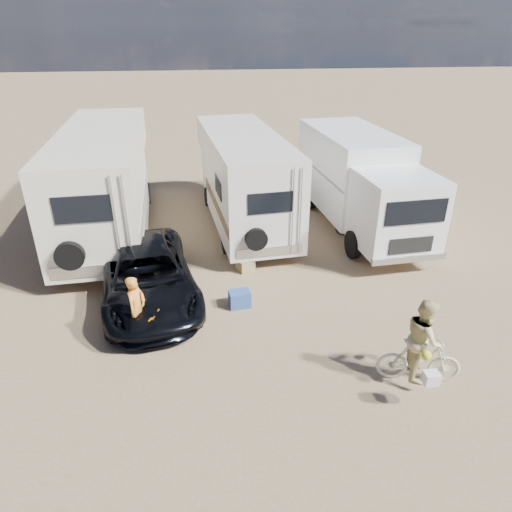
{
  "coord_description": "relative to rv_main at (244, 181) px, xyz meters",
  "views": [
    {
      "loc": [
        -1.66,
        -8.09,
        6.62
      ],
      "look_at": [
        -0.32,
        2.28,
        1.3
      ],
      "focal_mm": 32.24,
      "sensor_mm": 36.0,
      "label": 1
    }
  ],
  "objects": [
    {
      "name": "rv_main",
      "position": [
        0.0,
        0.0,
        0.0
      ],
      "size": [
        3.04,
        7.55,
        3.27
      ],
      "primitive_type": null,
      "rotation": [
        0.0,
        0.0,
        0.1
      ],
      "color": "white",
      "rests_on": "ground"
    },
    {
      "name": "bike_parked",
      "position": [
        3.88,
        -1.52,
        -1.17
      ],
      "size": [
        1.82,
        0.78,
        0.93
      ],
      "primitive_type": "imported",
      "rotation": [
        0.0,
        0.0,
        1.47
      ],
      "color": "black",
      "rests_on": "ground"
    },
    {
      "name": "box_truck",
      "position": [
        4.0,
        -0.83,
        -0.02
      ],
      "size": [
        2.93,
        7.51,
        3.23
      ],
      "primitive_type": null,
      "rotation": [
        0.0,
        0.0,
        0.07
      ],
      "color": "white",
      "rests_on": "ground"
    },
    {
      "name": "bike_woman",
      "position": [
        2.64,
        -8.71,
        -1.13
      ],
      "size": [
        1.75,
        0.85,
        1.01
      ],
      "primitive_type": "imported",
      "rotation": [
        0.0,
        0.0,
        1.34
      ],
      "color": "beige",
      "rests_on": "ground"
    },
    {
      "name": "rider_woman",
      "position": [
        2.64,
        -8.71,
        -0.75
      ],
      "size": [
        0.84,
        0.99,
        1.76
      ],
      "primitive_type": "imported",
      "rotation": [
        0.0,
        0.0,
        1.34
      ],
      "color": "#D0C485",
      "rests_on": "ground"
    },
    {
      "name": "ground",
      "position": [
        0.08,
        -7.47,
        -1.63
      ],
      "size": [
        140.0,
        140.0,
        0.0
      ],
      "primitive_type": "plane",
      "color": "#917656",
      "rests_on": "ground"
    },
    {
      "name": "crate",
      "position": [
        -0.36,
        -3.52,
        -1.45
      ],
      "size": [
        0.59,
        0.59,
        0.36
      ],
      "primitive_type": "cube",
      "rotation": [
        0.0,
        0.0,
        0.39
      ],
      "color": "olive",
      "rests_on": "ground"
    },
    {
      "name": "cooler",
      "position": [
        -0.71,
        -5.46,
        -1.42
      ],
      "size": [
        0.59,
        0.46,
        0.44
      ],
      "primitive_type": "cube",
      "rotation": [
        0.0,
        0.0,
        0.13
      ],
      "color": "#2E4D94",
      "rests_on": "ground"
    },
    {
      "name": "bike_man",
      "position": [
        -3.12,
        -6.67,
        -1.2
      ],
      "size": [
        1.75,
        1.2,
        0.87
      ],
      "primitive_type": "imported",
      "rotation": [
        0.0,
        0.0,
        1.15
      ],
      "color": "#C36B01",
      "rests_on": "ground"
    },
    {
      "name": "rider_man",
      "position": [
        -3.12,
        -6.67,
        -0.87
      ],
      "size": [
        0.56,
        0.66,
        1.53
      ],
      "primitive_type": "imported",
      "rotation": [
        0.0,
        0.0,
        1.15
      ],
      "color": "orange",
      "rests_on": "ground"
    },
    {
      "name": "rv_left",
      "position": [
        -4.73,
        -0.04,
        0.12
      ],
      "size": [
        3.03,
        8.92,
        3.5
      ],
      "primitive_type": null,
      "rotation": [
        0.0,
        0.0,
        0.05
      ],
      "color": "white",
      "rests_on": "ground"
    },
    {
      "name": "dark_suv",
      "position": [
        -3.07,
        -4.8,
        -0.93
      ],
      "size": [
        3.21,
        5.43,
        1.42
      ],
      "primitive_type": "imported",
      "rotation": [
        0.0,
        0.0,
        0.18
      ],
      "color": "black",
      "rests_on": "ground"
    }
  ]
}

